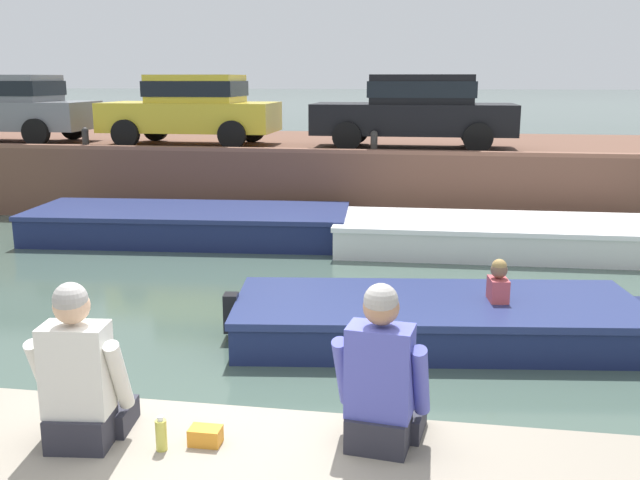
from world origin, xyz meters
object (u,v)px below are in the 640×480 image
at_px(car_centre_black, 416,108).
at_px(bottle_drink, 161,435).
at_px(boat_moored_central_white, 479,235).
at_px(person_seated_right, 381,383).
at_px(car_leftmost_grey, 3,105).
at_px(mooring_bollard_mid, 374,141).
at_px(car_left_inner_yellow, 193,107).
at_px(boat_moored_west_navy, 205,224).
at_px(motorboat_passing, 456,320).
at_px(mooring_bollard_west, 85,137).
at_px(person_seated_left, 81,381).

bearing_deg(car_centre_black, bottle_drink, -94.78).
distance_m(boat_moored_central_white, bottle_drink, 9.20).
distance_m(person_seated_right, bottle_drink, 1.27).
relative_size(car_leftmost_grey, mooring_bollard_mid, 9.74).
bearing_deg(car_left_inner_yellow, boat_moored_west_navy, -68.18).
relative_size(motorboat_passing, mooring_bollard_west, 12.65).
height_order(mooring_bollard_mid, person_seated_right, mooring_bollard_mid).
distance_m(car_leftmost_grey, person_seated_left, 14.52).
distance_m(car_centre_black, bottle_drink, 12.13).
xyz_separation_m(motorboat_passing, mooring_bollard_west, (-7.71, 6.42, 1.47)).
bearing_deg(boat_moored_central_white, boat_moored_west_navy, 179.05).
relative_size(car_leftmost_grey, mooring_bollard_west, 9.74).
relative_size(boat_moored_west_navy, motorboat_passing, 1.26).
bearing_deg(person_seated_right, car_centre_black, 90.97).
bearing_deg(car_centre_black, mooring_bollard_west, -170.51).
bearing_deg(boat_moored_central_white, person_seated_left, -106.97).
relative_size(motorboat_passing, person_seated_right, 5.83).
distance_m(car_leftmost_grey, bottle_drink, 14.83).
bearing_deg(mooring_bollard_mid, person_seated_right, -84.66).
bearing_deg(person_seated_left, car_centre_black, 82.98).
xyz_separation_m(boat_moored_central_white, motorboat_passing, (-0.49, -4.46, -0.03)).
height_order(car_centre_black, mooring_bollard_west, car_centre_black).
bearing_deg(motorboat_passing, bottle_drink, -111.53).
bearing_deg(person_seated_right, boat_moored_west_navy, 114.32).
bearing_deg(car_centre_black, car_left_inner_yellow, -180.00).
bearing_deg(bottle_drink, motorboat_passing, 68.47).
height_order(car_leftmost_grey, mooring_bollard_mid, car_leftmost_grey).
height_order(mooring_bollard_west, mooring_bollard_mid, same).
bearing_deg(person_seated_left, car_left_inner_yellow, 106.15).
distance_m(car_left_inner_yellow, mooring_bollard_west, 2.41).
xyz_separation_m(car_leftmost_grey, car_left_inner_yellow, (4.64, -0.00, -0.00)).
xyz_separation_m(mooring_bollard_mid, person_seated_right, (0.99, -10.58, -0.45)).
distance_m(car_centre_black, person_seated_left, 12.13).
bearing_deg(car_left_inner_yellow, motorboat_passing, -53.12).
distance_m(boat_moored_west_navy, person_seated_right, 9.60).
relative_size(boat_moored_central_white, mooring_bollard_west, 14.78).
relative_size(person_seated_right, bottle_drink, 4.73).
bearing_deg(boat_moored_west_navy, car_left_inner_yellow, 111.82).
height_order(mooring_bollard_west, person_seated_right, mooring_bollard_west).
bearing_deg(car_centre_black, boat_moored_central_white, -68.51).
relative_size(boat_moored_west_navy, mooring_bollard_mid, 15.89).
xyz_separation_m(boat_moored_west_navy, boat_moored_central_white, (4.96, -0.08, -0.01)).
bearing_deg(mooring_bollard_west, boat_moored_central_white, -13.44).
height_order(motorboat_passing, car_left_inner_yellow, car_left_inner_yellow).
distance_m(boat_moored_west_navy, mooring_bollard_mid, 3.77).
relative_size(car_left_inner_yellow, person_seated_left, 3.98).
relative_size(boat_moored_west_navy, person_seated_right, 7.33).
relative_size(boat_moored_west_navy, car_leftmost_grey, 1.63).
height_order(person_seated_right, bottle_drink, person_seated_right).
distance_m(boat_moored_west_navy, car_left_inner_yellow, 3.85).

